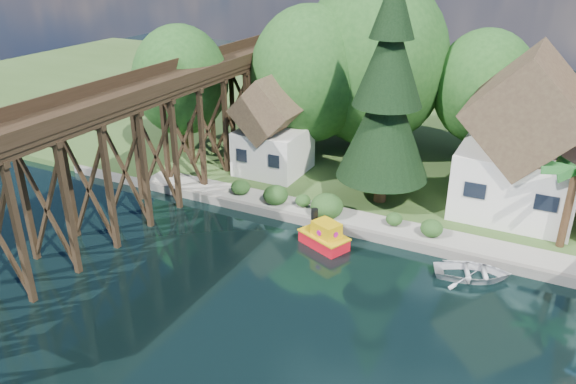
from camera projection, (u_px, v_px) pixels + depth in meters
name	position (u px, v px, depth m)	size (l,w,h in m)	color
ground	(329.00, 309.00, 29.14)	(140.00, 140.00, 0.00)	black
bank	(460.00, 127.00, 56.70)	(140.00, 52.00, 0.50)	#304B1E
seawall	(442.00, 252.00, 33.88)	(60.00, 0.40, 0.62)	slate
promenade	(480.00, 246.00, 34.02)	(50.00, 2.60, 0.06)	gray
trestle_bridge	(142.00, 138.00, 37.72)	(4.12, 44.18, 9.30)	black
house_left	(523.00, 144.00, 37.17)	(7.64, 8.64, 11.02)	white
shed	(273.00, 131.00, 43.88)	(5.09, 5.40, 7.85)	white
bg_trees	(452.00, 86.00, 43.02)	(49.90, 13.30, 10.57)	#382314
shrubs	(320.00, 203.00, 38.05)	(15.76, 2.47, 1.70)	#1D3E16
conifer	(387.00, 97.00, 36.97)	(6.37, 6.37, 15.68)	#382314
palm_tree	(576.00, 173.00, 32.19)	(4.06, 4.06, 5.47)	#382314
tugboat	(324.00, 237.00, 34.85)	(3.56, 2.82, 2.27)	red
boat_white_a	(473.00, 271.00, 31.68)	(3.05, 4.28, 0.89)	silver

